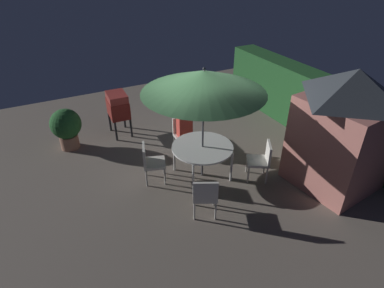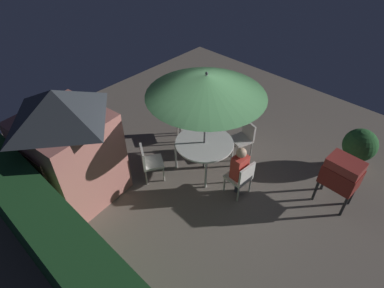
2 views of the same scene
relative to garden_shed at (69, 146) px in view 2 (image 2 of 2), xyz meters
name	(u,v)px [view 2 (image 2 of 2)]	position (x,y,z in m)	size (l,w,h in m)	color
ground_plane	(216,181)	(-2.03, -2.28, -1.32)	(11.00, 11.00, 0.00)	#6B6056
hedge_backdrop	(74,265)	(-2.03, 1.22, -0.50)	(6.46, 0.73, 1.64)	#1E4C23
garden_shed	(69,146)	(0.00, 0.00, 0.00)	(1.88, 1.83, 2.58)	#B26B60
patio_table	(204,144)	(-1.49, -2.44, -0.60)	(1.35, 1.35, 0.78)	white
patio_umbrella	(206,85)	(-1.49, -2.44, 0.94)	(2.50, 2.50, 2.54)	#4C4C51
bbq_grill	(342,174)	(-4.22, -3.52, -0.47)	(0.72, 0.53, 1.20)	maroon
chair_near_shed	(241,177)	(-2.63, -2.35, -0.80)	(0.50, 0.49, 0.90)	silver
chair_far_side	(244,136)	(-1.85, -3.52, -0.80)	(0.58, 0.59, 0.90)	silver
chair_toward_hedge	(186,121)	(-0.33, -3.01, -0.80)	(0.62, 0.62, 0.90)	silver
chair_toward_house	(149,161)	(-0.81, -1.32, -0.80)	(0.63, 0.64, 0.90)	silver
potted_plant_by_shed	(359,147)	(-4.11, -4.91, -0.70)	(0.77, 0.77, 1.08)	#936651
person_in_red	(240,166)	(-2.55, -2.35, -0.53)	(0.27, 0.36, 1.26)	#CC3D33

